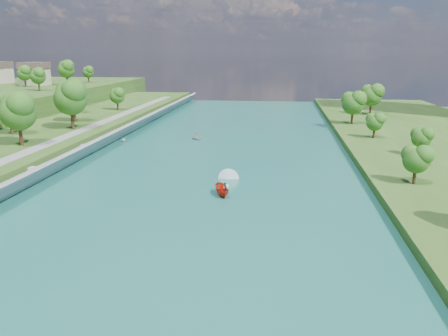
# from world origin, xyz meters

# --- Properties ---
(ground) EXTENTS (260.00, 260.00, 0.00)m
(ground) POSITION_xyz_m (0.00, 0.00, 0.00)
(ground) COLOR #2D5119
(ground) RESTS_ON ground
(river_water) EXTENTS (55.00, 240.00, 0.10)m
(river_water) POSITION_xyz_m (0.00, 20.00, 0.05)
(river_water) COLOR #175750
(river_water) RESTS_ON ground
(ridge_west) EXTENTS (60.00, 120.00, 9.00)m
(ridge_west) POSITION_xyz_m (-82.50, 95.00, 4.50)
(ridge_west) COLOR #2D5119
(ridge_west) RESTS_ON ground
(riprap_bank) EXTENTS (4.28, 236.00, 4.05)m
(riprap_bank) POSITION_xyz_m (-25.86, 19.49, 1.81)
(riprap_bank) COLOR slate
(riprap_bank) RESTS_ON ground
(riverside_path) EXTENTS (3.00, 200.00, 0.10)m
(riverside_path) POSITION_xyz_m (-32.50, 20.00, 3.55)
(riverside_path) COLOR gray
(riverside_path) RESTS_ON berm_west
(ridge_houses) EXTENTS (29.50, 29.50, 8.40)m
(ridge_houses) POSITION_xyz_m (-88.67, 100.00, 13.31)
(ridge_houses) COLOR beige
(ridge_houses) RESTS_ON ridge_west
(trees_east) EXTENTS (15.46, 134.69, 11.52)m
(trees_east) POSITION_xyz_m (37.35, 44.27, 6.35)
(trees_east) COLOR #285516
(trees_east) RESTS_ON berm_east
(trees_ridge) EXTENTS (22.57, 55.55, 10.83)m
(trees_ridge) POSITION_xyz_m (-70.85, 92.91, 13.69)
(trees_ridge) COLOR #285516
(trees_ridge) RESTS_ON ridge_west
(motorboat) EXTENTS (3.60, 19.17, 1.96)m
(motorboat) POSITION_xyz_m (4.49, 10.59, 0.84)
(motorboat) COLOR #B3200E
(motorboat) RESTS_ON river_water
(raft) EXTENTS (3.82, 3.81, 1.62)m
(raft) POSITION_xyz_m (-7.38, 51.52, 0.47)
(raft) COLOR #9B9FA4
(raft) RESTS_ON river_water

